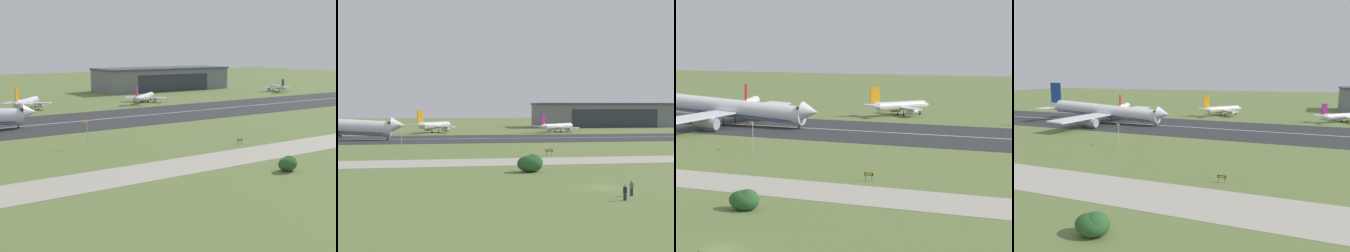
# 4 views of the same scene
# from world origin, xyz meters

# --- Properties ---
(ground_plane) EXTENTS (703.79, 703.79, 0.00)m
(ground_plane) POSITION_xyz_m (0.00, 50.07, 0.00)
(ground_plane) COLOR olive
(runway_strip) EXTENTS (463.79, 40.54, 0.06)m
(runway_strip) POSITION_xyz_m (0.00, 100.14, 0.03)
(runway_strip) COLOR #2B2D30
(runway_strip) RESTS_ON ground_plane
(runway_centreline) EXTENTS (417.41, 0.70, 0.01)m
(runway_centreline) POSITION_xyz_m (0.00, 100.14, 0.07)
(runway_centreline) COLOR silver
(runway_centreline) RESTS_ON runway_strip
(taxiway_road) EXTENTS (347.84, 12.53, 0.05)m
(taxiway_road) POSITION_xyz_m (0.00, 31.30, 0.03)
(taxiway_road) COLOR #A8A393
(taxiway_road) RESTS_ON ground_plane
(airplane_landing) EXTENTS (59.14, 59.01, 16.18)m
(airplane_landing) POSITION_xyz_m (-61.40, 98.31, 4.76)
(airplane_landing) COLOR silver
(airplane_landing) RESTS_ON ground_plane
(airplane_parked_centre) EXTENTS (24.41, 22.15, 9.89)m
(airplane_parked_centre) POSITION_xyz_m (-73.58, 132.72, 3.15)
(airplane_parked_centre) COLOR white
(airplane_parked_centre) RESTS_ON ground_plane
(airplane_parked_east) EXTENTS (20.29, 22.49, 9.56)m
(airplane_parked_east) POSITION_xyz_m (-22.66, 139.94, 3.11)
(airplane_parked_east) COLOR silver
(airplane_parked_east) RESTS_ON ground_plane
(shrub_clump) EXTENTS (4.46, 3.24, 3.03)m
(shrub_clump) POSITION_xyz_m (-6.69, 16.49, 1.46)
(shrub_clump) COLOR #285628
(shrub_clump) RESTS_ON ground_plane
(windsock_pole) EXTENTS (2.19, 1.90, 6.42)m
(windsock_pole) POSITION_xyz_m (-32.10, 61.53, 5.74)
(windsock_pole) COLOR #B7B7BC
(windsock_pole) RESTS_ON ground_plane
(runway_sign) EXTENTS (1.60, 0.13, 1.45)m
(runway_sign) POSITION_xyz_m (2.64, 41.46, 1.09)
(runway_sign) COLOR #4C4C51
(runway_sign) RESTS_ON ground_plane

